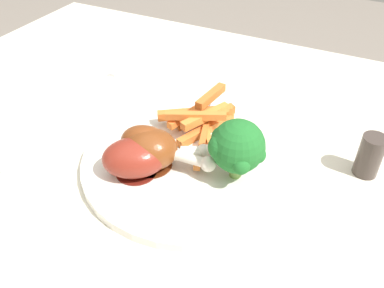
% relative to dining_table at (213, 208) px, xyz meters
% --- Properties ---
extents(dining_table, '(1.10, 0.76, 0.71)m').
position_rel_dining_table_xyz_m(dining_table, '(0.00, 0.00, 0.00)').
color(dining_table, silver).
rests_on(dining_table, ground_plane).
extents(dinner_plate, '(0.28, 0.28, 0.01)m').
position_rel_dining_table_xyz_m(dinner_plate, '(0.02, 0.03, 0.11)').
color(dinner_plate, white).
rests_on(dinner_plate, dining_table).
extents(broccoli_floret_front, '(0.07, 0.07, 0.08)m').
position_rel_dining_table_xyz_m(broccoli_floret_front, '(-0.04, 0.04, 0.16)').
color(broccoli_floret_front, '#7EAB50').
rests_on(broccoli_floret_front, dinner_plate).
extents(carrot_fries_pile, '(0.10, 0.15, 0.04)m').
position_rel_dining_table_xyz_m(carrot_fries_pile, '(0.04, -0.03, 0.13)').
color(carrot_fries_pile, orange).
rests_on(carrot_fries_pile, dinner_plate).
extents(chicken_drumstick_near, '(0.12, 0.08, 0.05)m').
position_rel_dining_table_xyz_m(chicken_drumstick_near, '(0.05, 0.07, 0.14)').
color(chicken_drumstick_near, '#54220E').
rests_on(chicken_drumstick_near, dinner_plate).
extents(chicken_drumstick_far, '(0.13, 0.05, 0.05)m').
position_rel_dining_table_xyz_m(chicken_drumstick_far, '(0.06, 0.06, 0.14)').
color(chicken_drumstick_far, '#5A240F').
rests_on(chicken_drumstick_far, dinner_plate).
extents(chicken_drumstick_extra, '(0.13, 0.10, 0.04)m').
position_rel_dining_table_xyz_m(chicken_drumstick_extra, '(0.06, 0.08, 0.14)').
color(chicken_drumstick_extra, '#601911').
rests_on(chicken_drumstick_extra, dinner_plate).
extents(fork, '(0.04, 0.19, 0.00)m').
position_rel_dining_table_xyz_m(fork, '(0.26, -0.21, 0.11)').
color(fork, silver).
rests_on(fork, dining_table).
extents(pepper_shaker, '(0.03, 0.03, 0.06)m').
position_rel_dining_table_xyz_m(pepper_shaker, '(-0.18, -0.05, 0.13)').
color(pepper_shaker, '#423833').
rests_on(pepper_shaker, dining_table).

